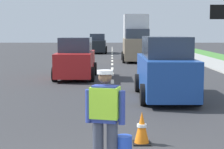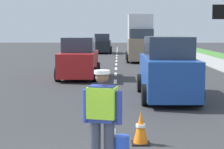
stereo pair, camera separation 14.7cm
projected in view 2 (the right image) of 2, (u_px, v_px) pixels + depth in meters
ground_plane at (116, 64)px, 26.42m from camera, size 96.00×96.00×0.00m
lane_center_line at (117, 59)px, 30.59m from camera, size 0.14×46.40×0.01m
road_worker at (104, 115)px, 6.18m from camera, size 0.77×0.38×1.67m
traffic_cone_near at (141, 128)px, 7.69m from camera, size 0.36×0.36×0.67m
delivery_truck at (140, 40)px, 28.53m from camera, size 2.16×4.60×3.54m
car_oncoming_lead at (79, 59)px, 18.40m from camera, size 1.92×3.99×1.98m
car_outgoing_ahead at (167, 70)px, 12.88m from camera, size 1.88×4.32×2.11m
car_oncoming_third at (102, 44)px, 39.09m from camera, size 1.94×4.00×2.01m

